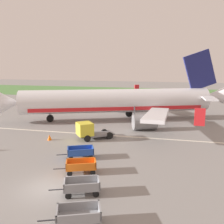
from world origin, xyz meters
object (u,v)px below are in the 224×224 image
Objects in this scene: airplane at (123,101)px; baggage_cart_fourth_in_row at (80,152)px; service_truck_beside_carts at (89,130)px; traffic_cone_near_plane at (49,137)px; baggage_cart_nearest at (79,215)px; baggage_cart_third_in_row at (81,166)px; baggage_cart_second_in_row at (82,186)px.

baggage_cart_fourth_in_row is (-0.73, -17.60, -2.45)m from airplane.
service_truck_beside_carts reaches higher than traffic_cone_near_plane.
airplane is 10.15× the size of baggage_cart_nearest.
baggage_cart_fourth_in_row is 6.18m from service_truck_beside_carts.
baggage_cart_third_in_row and baggage_cart_fourth_in_row have the same top height.
airplane is at bearing 80.66° from service_truck_beside_carts.
baggage_cart_fourth_in_row is at bearing 109.82° from baggage_cart_nearest.
service_truck_beside_carts is at bearing 106.38° from baggage_cart_second_in_row.
service_truck_beside_carts is at bearing 100.98° from baggage_cart_fourth_in_row.
baggage_cart_third_in_row is 1.01× the size of baggage_cart_fourth_in_row.
baggage_cart_nearest is at bearing -57.58° from traffic_cone_near_plane.
baggage_cart_fourth_in_row is (-3.55, 9.86, 0.00)m from baggage_cart_nearest.
service_truck_beside_carts is 4.76m from traffic_cone_near_plane.
airplane is 10.22× the size of baggage_cart_fourth_in_row.
baggage_cart_second_in_row is at bearing -68.86° from baggage_cart_fourth_in_row.
baggage_cart_nearest is 5.23× the size of traffic_cone_near_plane.
baggage_cart_fourth_in_row is at bearing 111.18° from baggage_cart_third_in_row.
service_truck_beside_carts is at bearing -99.34° from airplane.
baggage_cart_nearest is at bearing -70.83° from baggage_cart_third_in_row.
airplane is 24.29m from baggage_cart_second_in_row.
airplane is at bearing 87.63° from baggage_cart_fourth_in_row.
baggage_cart_third_in_row is at bearing -68.82° from baggage_cart_fourth_in_row.
baggage_cart_nearest is at bearing -72.80° from baggage_cart_second_in_row.
airplane is 20.94m from baggage_cart_third_in_row.
airplane is 7.85× the size of service_truck_beside_carts.
airplane is at bearing 94.24° from baggage_cart_second_in_row.
airplane is 10.13× the size of baggage_cart_third_in_row.
baggage_cart_third_in_row reaches higher than traffic_cone_near_plane.
service_truck_beside_carts is (-1.17, 6.04, 0.50)m from baggage_cart_fourth_in_row.
baggage_cart_second_in_row is at bearing -68.89° from baggage_cart_third_in_row.
airplane is 11.87m from service_truck_beside_carts.
baggage_cart_second_in_row is (-1.04, 3.36, 0.00)m from baggage_cart_nearest.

